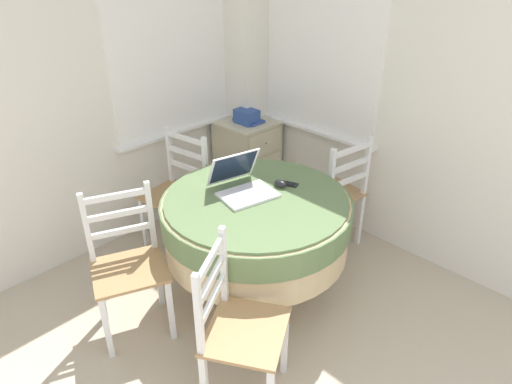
{
  "coord_description": "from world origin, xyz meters",
  "views": [
    {
      "loc": [
        -0.55,
        0.02,
        2.17
      ],
      "look_at": [
        1.37,
        1.91,
        0.68
      ],
      "focal_mm": 32.0,
      "sensor_mm": 36.0,
      "label": 1
    }
  ],
  "objects_px": {
    "laptop": "(243,185)",
    "dining_chair_camera_near": "(238,329)",
    "dining_chair_near_back_window": "(178,194)",
    "corner_cabinet": "(248,160)",
    "dining_chair_near_right_window": "(334,195)",
    "dining_chair_left_flank": "(128,266)",
    "round_dining_table": "(256,220)",
    "book_on_cabinet": "(249,120)",
    "cell_phone": "(290,184)",
    "storage_box": "(247,116)",
    "computer_mouse": "(281,183)"
  },
  "relations": [
    {
      "from": "dining_chair_near_right_window",
      "to": "storage_box",
      "type": "height_order",
      "value": "dining_chair_near_right_window"
    },
    {
      "from": "round_dining_table",
      "to": "dining_chair_camera_near",
      "type": "relative_size",
      "value": 1.3
    },
    {
      "from": "round_dining_table",
      "to": "corner_cabinet",
      "type": "height_order",
      "value": "corner_cabinet"
    },
    {
      "from": "corner_cabinet",
      "to": "book_on_cabinet",
      "type": "height_order",
      "value": "book_on_cabinet"
    },
    {
      "from": "cell_phone",
      "to": "storage_box",
      "type": "distance_m",
      "value": 1.17
    },
    {
      "from": "dining_chair_camera_near",
      "to": "book_on_cabinet",
      "type": "relative_size",
      "value": 3.72
    },
    {
      "from": "dining_chair_near_right_window",
      "to": "storage_box",
      "type": "bearing_deg",
      "value": 87.24
    },
    {
      "from": "dining_chair_left_flank",
      "to": "dining_chair_near_back_window",
      "type": "bearing_deg",
      "value": 33.97
    },
    {
      "from": "laptop",
      "to": "computer_mouse",
      "type": "bearing_deg",
      "value": -29.47
    },
    {
      "from": "dining_chair_near_back_window",
      "to": "dining_chair_left_flank",
      "type": "relative_size",
      "value": 1.0
    },
    {
      "from": "round_dining_table",
      "to": "corner_cabinet",
      "type": "xyz_separation_m",
      "value": [
        0.91,
        1.01,
        -0.2
      ]
    },
    {
      "from": "dining_chair_near_back_window",
      "to": "corner_cabinet",
      "type": "xyz_separation_m",
      "value": [
        0.92,
        0.17,
        -0.08
      ]
    },
    {
      "from": "dining_chair_near_back_window",
      "to": "corner_cabinet",
      "type": "bearing_deg",
      "value": 10.56
    },
    {
      "from": "dining_chair_camera_near",
      "to": "dining_chair_left_flank",
      "type": "xyz_separation_m",
      "value": [
        -0.11,
        0.84,
        0.0
      ]
    },
    {
      "from": "laptop",
      "to": "dining_chair_left_flank",
      "type": "relative_size",
      "value": 0.46
    },
    {
      "from": "dining_chair_left_flank",
      "to": "storage_box",
      "type": "xyz_separation_m",
      "value": [
        1.63,
        0.65,
        0.37
      ]
    },
    {
      "from": "dining_chair_near_back_window",
      "to": "dining_chair_near_right_window",
      "type": "relative_size",
      "value": 1.0
    },
    {
      "from": "corner_cabinet",
      "to": "dining_chair_near_back_window",
      "type": "bearing_deg",
      "value": -169.44
    },
    {
      "from": "laptop",
      "to": "dining_chair_camera_near",
      "type": "distance_m",
      "value": 0.96
    },
    {
      "from": "cell_phone",
      "to": "computer_mouse",
      "type": "bearing_deg",
      "value": 158.79
    },
    {
      "from": "laptop",
      "to": "dining_chair_left_flank",
      "type": "xyz_separation_m",
      "value": [
        -0.75,
        0.22,
        -0.35
      ]
    },
    {
      "from": "round_dining_table",
      "to": "dining_chair_camera_near",
      "type": "distance_m",
      "value": 0.83
    },
    {
      "from": "dining_chair_left_flank",
      "to": "corner_cabinet",
      "type": "xyz_separation_m",
      "value": [
        1.67,
        0.68,
        -0.08
      ]
    },
    {
      "from": "round_dining_table",
      "to": "dining_chair_near_back_window",
      "type": "bearing_deg",
      "value": 90.79
    },
    {
      "from": "computer_mouse",
      "to": "dining_chair_near_right_window",
      "type": "relative_size",
      "value": 0.1
    },
    {
      "from": "laptop",
      "to": "computer_mouse",
      "type": "xyz_separation_m",
      "value": [
        0.22,
        -0.13,
        -0.03
      ]
    },
    {
      "from": "laptop",
      "to": "dining_chair_near_right_window",
      "type": "height_order",
      "value": "laptop"
    },
    {
      "from": "cell_phone",
      "to": "dining_chair_near_back_window",
      "type": "relative_size",
      "value": 0.13
    },
    {
      "from": "computer_mouse",
      "to": "corner_cabinet",
      "type": "height_order",
      "value": "computer_mouse"
    },
    {
      "from": "laptop",
      "to": "dining_chair_near_right_window",
      "type": "xyz_separation_m",
      "value": [
        0.83,
        -0.15,
        -0.35
      ]
    },
    {
      "from": "round_dining_table",
      "to": "computer_mouse",
      "type": "height_order",
      "value": "computer_mouse"
    },
    {
      "from": "dining_chair_near_back_window",
      "to": "dining_chair_camera_near",
      "type": "relative_size",
      "value": 1.0
    },
    {
      "from": "round_dining_table",
      "to": "corner_cabinet",
      "type": "bearing_deg",
      "value": 47.92
    },
    {
      "from": "dining_chair_left_flank",
      "to": "book_on_cabinet",
      "type": "bearing_deg",
      "value": 21.41
    },
    {
      "from": "laptop",
      "to": "dining_chair_near_back_window",
      "type": "relative_size",
      "value": 0.46
    },
    {
      "from": "cell_phone",
      "to": "dining_chair_near_right_window",
      "type": "height_order",
      "value": "dining_chair_near_right_window"
    },
    {
      "from": "dining_chair_camera_near",
      "to": "round_dining_table",
      "type": "bearing_deg",
      "value": 38.04
    },
    {
      "from": "laptop",
      "to": "dining_chair_near_back_window",
      "type": "bearing_deg",
      "value": 90.26
    },
    {
      "from": "laptop",
      "to": "computer_mouse",
      "type": "distance_m",
      "value": 0.26
    },
    {
      "from": "dining_chair_near_back_window",
      "to": "computer_mouse",
      "type": "bearing_deg",
      "value": -75.06
    },
    {
      "from": "storage_box",
      "to": "book_on_cabinet",
      "type": "distance_m",
      "value": 0.06
    },
    {
      "from": "dining_chair_near_right_window",
      "to": "book_on_cabinet",
      "type": "height_order",
      "value": "dining_chair_near_right_window"
    },
    {
      "from": "cell_phone",
      "to": "laptop",
      "type": "bearing_deg",
      "value": 152.26
    },
    {
      "from": "book_on_cabinet",
      "to": "corner_cabinet",
      "type": "bearing_deg",
      "value": 86.91
    },
    {
      "from": "cell_phone",
      "to": "book_on_cabinet",
      "type": "height_order",
      "value": "book_on_cabinet"
    },
    {
      "from": "computer_mouse",
      "to": "dining_chair_near_back_window",
      "type": "bearing_deg",
      "value": 104.94
    },
    {
      "from": "dining_chair_camera_near",
      "to": "laptop",
      "type": "bearing_deg",
      "value": 44.15
    },
    {
      "from": "book_on_cabinet",
      "to": "laptop",
      "type": "bearing_deg",
      "value": -136.47
    },
    {
      "from": "round_dining_table",
      "to": "dining_chair_left_flank",
      "type": "bearing_deg",
      "value": 156.58
    },
    {
      "from": "cell_phone",
      "to": "dining_chair_left_flank",
      "type": "height_order",
      "value": "dining_chair_left_flank"
    }
  ]
}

